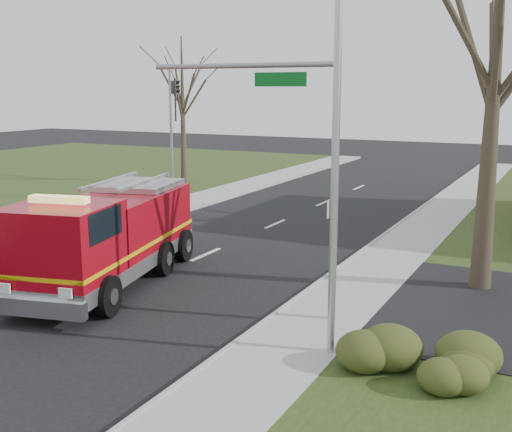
% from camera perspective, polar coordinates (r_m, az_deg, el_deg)
% --- Properties ---
extents(ground, '(120.00, 120.00, 0.00)m').
position_cam_1_polar(ground, '(18.72, -14.15, -7.55)').
color(ground, black).
rests_on(ground, ground).
extents(sidewalk_right, '(2.40, 80.00, 0.15)m').
position_cam_1_polar(sidewalk_right, '(15.56, 3.75, -10.86)').
color(sidewalk_right, gray).
rests_on(sidewalk_right, ground).
extents(hedge_corner, '(2.80, 2.00, 0.90)m').
position_cam_1_polar(hedge_corner, '(13.69, 13.17, -12.05)').
color(hedge_corner, '#2D3413').
rests_on(hedge_corner, lawn_right).
extents(bare_tree_near, '(6.00, 6.00, 12.00)m').
position_cam_1_polar(bare_tree_near, '(19.48, 20.68, 14.94)').
color(bare_tree_near, '#332A1E').
rests_on(bare_tree_near, ground).
extents(bare_tree_left, '(4.50, 4.50, 9.00)m').
position_cam_1_polar(bare_tree_left, '(39.78, -6.56, 10.68)').
color(bare_tree_left, '#332A1E').
rests_on(bare_tree_left, ground).
extents(traffic_signal_mast, '(5.29, 0.18, 6.80)m').
position_cam_1_polar(traffic_signal_mast, '(16.23, 2.81, 6.94)').
color(traffic_signal_mast, gray).
rests_on(traffic_signal_mast, ground).
extents(streetlight_pole, '(1.48, 0.16, 8.40)m').
position_cam_1_polar(streetlight_pole, '(13.67, 6.81, 5.41)').
color(streetlight_pole, '#B7BABF').
rests_on(streetlight_pole, ground).
extents(utility_pole_far, '(0.14, 0.14, 7.00)m').
position_cam_1_polar(utility_pole_far, '(33.10, -7.54, 6.97)').
color(utility_pole_far, gray).
rests_on(utility_pole_far, ground).
extents(fire_engine, '(4.42, 8.25, 3.16)m').
position_cam_1_polar(fire_engine, '(20.02, -13.23, -2.01)').
color(fire_engine, '#980713').
rests_on(fire_engine, ground).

